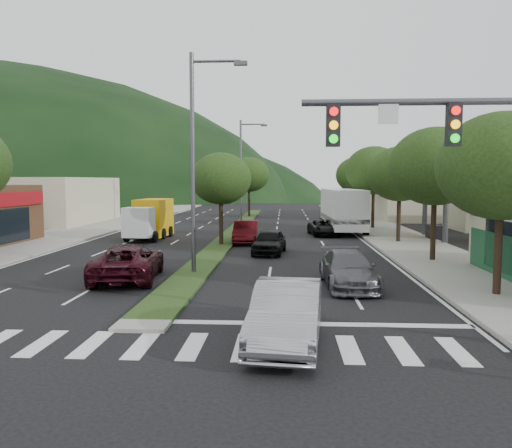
# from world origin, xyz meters

# --- Properties ---
(ground) EXTENTS (160.00, 160.00, 0.00)m
(ground) POSITION_xyz_m (0.00, 0.00, 0.00)
(ground) COLOR black
(ground) RESTS_ON ground
(sidewalk_right) EXTENTS (5.00, 90.00, 0.15)m
(sidewalk_right) POSITION_xyz_m (12.50, 25.00, 0.07)
(sidewalk_right) COLOR gray
(sidewalk_right) RESTS_ON ground
(sidewalk_left) EXTENTS (6.00, 90.00, 0.15)m
(sidewalk_left) POSITION_xyz_m (-13.00, 25.00, 0.07)
(sidewalk_left) COLOR gray
(sidewalk_left) RESTS_ON ground
(median) EXTENTS (1.60, 56.00, 0.12)m
(median) POSITION_xyz_m (0.00, 28.00, 0.06)
(median) COLOR #1D3212
(median) RESTS_ON ground
(crosswalk) EXTENTS (19.00, 2.20, 0.01)m
(crosswalk) POSITION_xyz_m (0.00, -2.00, 0.01)
(crosswalk) COLOR silver
(crosswalk) RESTS_ON ground
(traffic_signal) EXTENTS (6.12, 0.40, 7.00)m
(traffic_signal) POSITION_xyz_m (9.03, -1.54, 4.65)
(traffic_signal) COLOR #47494C
(traffic_signal) RESTS_ON ground
(gas_canopy) EXTENTS (12.20, 8.20, 5.25)m
(gas_canopy) POSITION_xyz_m (19.00, 22.00, 4.65)
(gas_canopy) COLOR silver
(gas_canopy) RESTS_ON ground
(bldg_left_far) EXTENTS (9.00, 14.00, 4.60)m
(bldg_left_far) POSITION_xyz_m (-19.00, 34.00, 2.30)
(bldg_left_far) COLOR beige
(bldg_left_far) RESTS_ON ground
(bldg_right_far) EXTENTS (10.00, 16.00, 5.20)m
(bldg_right_far) POSITION_xyz_m (19.50, 44.00, 2.60)
(bldg_right_far) COLOR beige
(bldg_right_far) RESTS_ON ground
(tree_r_a) EXTENTS (4.60, 4.60, 6.63)m
(tree_r_a) POSITION_xyz_m (12.00, 4.00, 4.82)
(tree_r_a) COLOR black
(tree_r_a) RESTS_ON sidewalk_right
(tree_r_b) EXTENTS (4.80, 4.80, 6.94)m
(tree_r_b) POSITION_xyz_m (12.00, 12.00, 5.04)
(tree_r_b) COLOR black
(tree_r_b) RESTS_ON sidewalk_right
(tree_r_c) EXTENTS (4.40, 4.40, 6.48)m
(tree_r_c) POSITION_xyz_m (12.00, 20.00, 4.75)
(tree_r_c) COLOR black
(tree_r_c) RESTS_ON sidewalk_right
(tree_r_d) EXTENTS (5.00, 5.00, 7.17)m
(tree_r_d) POSITION_xyz_m (12.00, 30.00, 5.18)
(tree_r_d) COLOR black
(tree_r_d) RESTS_ON sidewalk_right
(tree_r_e) EXTENTS (4.60, 4.60, 6.71)m
(tree_r_e) POSITION_xyz_m (12.00, 40.00, 4.89)
(tree_r_e) COLOR black
(tree_r_e) RESTS_ON sidewalk_right
(tree_med_near) EXTENTS (4.00, 4.00, 6.02)m
(tree_med_near) POSITION_xyz_m (0.00, 18.00, 4.43)
(tree_med_near) COLOR black
(tree_med_near) RESTS_ON median
(tree_med_far) EXTENTS (4.80, 4.80, 6.94)m
(tree_med_far) POSITION_xyz_m (0.00, 44.00, 5.01)
(tree_med_far) COLOR black
(tree_med_far) RESTS_ON median
(streetlight_near) EXTENTS (2.60, 0.25, 10.00)m
(streetlight_near) POSITION_xyz_m (0.21, 8.00, 5.58)
(streetlight_near) COLOR #47494C
(streetlight_near) RESTS_ON ground
(streetlight_mid) EXTENTS (2.60, 0.25, 10.00)m
(streetlight_mid) POSITION_xyz_m (0.21, 33.00, 5.58)
(streetlight_mid) COLOR #47494C
(streetlight_mid) RESTS_ON ground
(sedan_silver) EXTENTS (2.15, 5.04, 1.62)m
(sedan_silver) POSITION_xyz_m (4.25, -1.63, 0.81)
(sedan_silver) COLOR #96989D
(sedan_silver) RESTS_ON ground
(suv_maroon) EXTENTS (3.23, 5.83, 1.54)m
(suv_maroon) POSITION_xyz_m (-2.60, 6.54, 0.77)
(suv_maroon) COLOR #330B15
(suv_maroon) RESTS_ON ground
(car_queue_a) EXTENTS (2.16, 4.40, 1.44)m
(car_queue_a) POSITION_xyz_m (3.29, 14.63, 0.72)
(car_queue_a) COLOR black
(car_queue_a) RESTS_ON ground
(car_queue_b) EXTENTS (2.20, 4.99, 1.42)m
(car_queue_b) POSITION_xyz_m (6.78, 5.64, 0.71)
(car_queue_b) COLOR #535358
(car_queue_b) RESTS_ON ground
(car_queue_c) EXTENTS (1.77, 4.68, 1.53)m
(car_queue_c) POSITION_xyz_m (1.50, 19.63, 0.76)
(car_queue_c) COLOR #460B10
(car_queue_c) RESTS_ON ground
(car_queue_d) EXTENTS (2.56, 4.67, 1.24)m
(car_queue_d) POSITION_xyz_m (7.28, 24.63, 0.62)
(car_queue_d) COLOR black
(car_queue_d) RESTS_ON ground
(box_truck) EXTENTS (2.58, 6.01, 2.91)m
(box_truck) POSITION_xyz_m (-5.75, 21.81, 1.37)
(box_truck) COLOR silver
(box_truck) RESTS_ON ground
(motorhome) EXTENTS (3.27, 9.44, 3.58)m
(motorhome) POSITION_xyz_m (9.00, 27.16, 1.91)
(motorhome) COLOR silver
(motorhome) RESTS_ON ground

